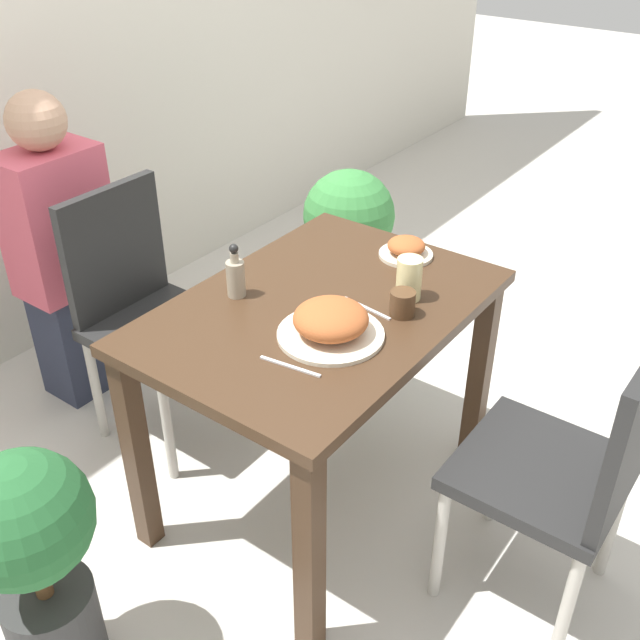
# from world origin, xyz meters

# --- Properties ---
(ground_plane) EXTENTS (16.00, 16.00, 0.00)m
(ground_plane) POSITION_xyz_m (0.00, 0.00, 0.00)
(ground_plane) COLOR beige
(dining_table) EXTENTS (1.03, 0.72, 0.74)m
(dining_table) POSITION_xyz_m (0.00, 0.00, 0.62)
(dining_table) COLOR #3D2819
(dining_table) RESTS_ON ground_plane
(chair_near) EXTENTS (0.42, 0.42, 0.90)m
(chair_near) POSITION_xyz_m (0.06, -0.76, 0.51)
(chair_near) COLOR black
(chair_near) RESTS_ON ground_plane
(chair_far) EXTENTS (0.42, 0.42, 0.90)m
(chair_far) POSITION_xyz_m (-0.05, 0.71, 0.51)
(chair_far) COLOR black
(chair_far) RESTS_ON ground_plane
(food_plate) EXTENTS (0.28, 0.28, 0.10)m
(food_plate) POSITION_xyz_m (-0.11, -0.12, 0.78)
(food_plate) COLOR beige
(food_plate) RESTS_ON dining_table
(side_plate) EXTENTS (0.17, 0.17, 0.06)m
(side_plate) POSITION_xyz_m (0.40, -0.04, 0.76)
(side_plate) COLOR beige
(side_plate) RESTS_ON dining_table
(drink_cup) EXTENTS (0.07, 0.07, 0.07)m
(drink_cup) POSITION_xyz_m (0.09, -0.21, 0.77)
(drink_cup) COLOR #4C331E
(drink_cup) RESTS_ON dining_table
(juice_glass) EXTENTS (0.07, 0.07, 0.12)m
(juice_glass) POSITION_xyz_m (0.18, -0.18, 0.80)
(juice_glass) COLOR beige
(juice_glass) RESTS_ON dining_table
(sauce_bottle) EXTENTS (0.05, 0.05, 0.16)m
(sauce_bottle) POSITION_xyz_m (-0.10, 0.23, 0.80)
(sauce_bottle) COLOR gray
(sauce_bottle) RESTS_ON dining_table
(fork_utensil) EXTENTS (0.03, 0.17, 0.00)m
(fork_utensil) POSITION_xyz_m (-0.28, -0.12, 0.74)
(fork_utensil) COLOR silver
(fork_utensil) RESTS_ON dining_table
(spoon_utensil) EXTENTS (0.03, 0.17, 0.00)m
(spoon_utensil) POSITION_xyz_m (0.06, -0.12, 0.74)
(spoon_utensil) COLOR silver
(spoon_utensil) RESTS_ON dining_table
(potted_plant_left) EXTENTS (0.32, 0.32, 0.70)m
(potted_plant_left) POSITION_xyz_m (-0.89, 0.18, 0.42)
(potted_plant_left) COLOR #333333
(potted_plant_left) RESTS_ON ground_plane
(potted_plant_right) EXTENTS (0.37, 0.37, 0.75)m
(potted_plant_right) POSITION_xyz_m (0.87, 0.50, 0.47)
(potted_plant_right) COLOR #333333
(potted_plant_right) RESTS_ON ground_plane
(person_figure) EXTENTS (0.34, 0.22, 1.17)m
(person_figure) POSITION_xyz_m (-0.06, 1.11, 0.58)
(person_figure) COLOR #2D3347
(person_figure) RESTS_ON ground_plane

